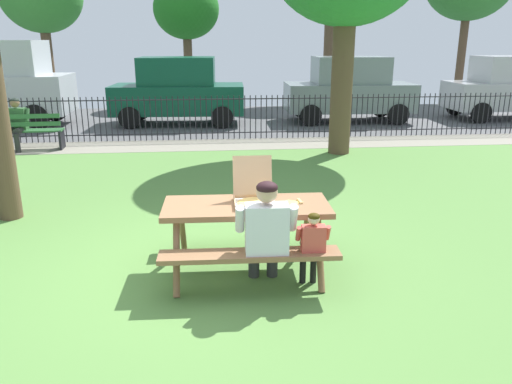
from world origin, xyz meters
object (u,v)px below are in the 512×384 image
at_px(pizza_box_open, 254,194).
at_px(child_at_table, 312,243).
at_px(parked_car_right, 349,89).
at_px(far_tree_center, 186,10).
at_px(adult_at_table, 266,230).
at_px(park_bench_left, 27,132).
at_px(pizza_slice_on_table, 292,202).
at_px(parked_car_center, 178,90).
at_px(picnic_table_foreground, 247,219).
at_px(person_on_park_bench, 16,122).
at_px(parked_car_far_right, 511,87).

bearing_deg(pizza_box_open, child_at_table, -49.02).
bearing_deg(child_at_table, parked_car_right, 72.37).
xyz_separation_m(child_at_table, parked_car_right, (3.45, 10.86, 0.49)).
bearing_deg(far_tree_center, parked_car_right, -43.56).
xyz_separation_m(adult_at_table, park_bench_left, (-4.71, 7.40, -0.24)).
relative_size(adult_at_table, parked_car_right, 0.30).
xyz_separation_m(pizza_slice_on_table, parked_car_center, (-1.71, 10.29, 0.23)).
relative_size(picnic_table_foreground, person_on_park_bench, 1.55).
bearing_deg(person_on_park_bench, picnic_table_foreground, -55.37).
xyz_separation_m(pizza_slice_on_table, parked_car_right, (3.56, 10.29, 0.23)).
distance_m(park_bench_left, parked_car_right, 9.29).
height_order(child_at_table, parked_car_right, parked_car_right).
distance_m(picnic_table_foreground, adult_at_table, 0.53).
relative_size(child_at_table, parked_car_far_right, 0.22).
xyz_separation_m(child_at_table, park_bench_left, (-5.17, 7.44, -0.10)).
height_order(pizza_slice_on_table, child_at_table, child_at_table).
relative_size(park_bench_left, parked_car_right, 0.41).
distance_m(picnic_table_foreground, pizza_box_open, 0.28).
bearing_deg(person_on_park_bench, parked_car_right, 21.05).
height_order(pizza_box_open, pizza_slice_on_table, pizza_box_open).
distance_m(adult_at_table, child_at_table, 0.48).
bearing_deg(pizza_box_open, picnic_table_foreground, -143.88).
relative_size(pizza_box_open, parked_car_right, 0.13).
bearing_deg(parked_car_right, person_on_park_bench, -158.95).
bearing_deg(adult_at_table, pizza_box_open, 96.77).
distance_m(child_at_table, park_bench_left, 9.06).
height_order(person_on_park_bench, parked_car_right, parked_car_right).
relative_size(picnic_table_foreground, pizza_box_open, 3.63).
height_order(child_at_table, person_on_park_bench, person_on_park_bench).
distance_m(parked_car_center, far_tree_center, 5.44).
bearing_deg(adult_at_table, parked_car_right, 70.12).
distance_m(adult_at_table, parked_car_far_right, 14.21).
xyz_separation_m(pizza_slice_on_table, person_on_park_bench, (-5.28, 6.89, -0.12)).
bearing_deg(pizza_slice_on_table, park_bench_left, 126.37).
relative_size(park_bench_left, far_tree_center, 0.34).
relative_size(pizza_slice_on_table, parked_car_right, 0.06).
xyz_separation_m(park_bench_left, parked_car_right, (8.62, 3.42, 0.59)).
bearing_deg(child_at_table, far_tree_center, 95.90).
distance_m(parked_car_right, far_tree_center, 7.43).
distance_m(pizza_box_open, far_tree_center, 15.34).
bearing_deg(pizza_slice_on_table, parked_car_right, 70.94).
bearing_deg(person_on_park_bench, park_bench_left, -5.02).
bearing_deg(person_on_park_bench, far_tree_center, 65.38).
bearing_deg(parked_car_center, adult_at_table, -82.88).
distance_m(person_on_park_bench, parked_car_far_right, 14.54).
bearing_deg(parked_car_right, park_bench_left, -158.36).
bearing_deg(pizza_slice_on_table, parked_car_far_right, 49.30).
height_order(parked_car_far_right, far_tree_center, far_tree_center).
relative_size(pizza_slice_on_table, park_bench_left, 0.15).
xyz_separation_m(pizza_box_open, pizza_slice_on_table, (0.42, -0.04, -0.08)).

